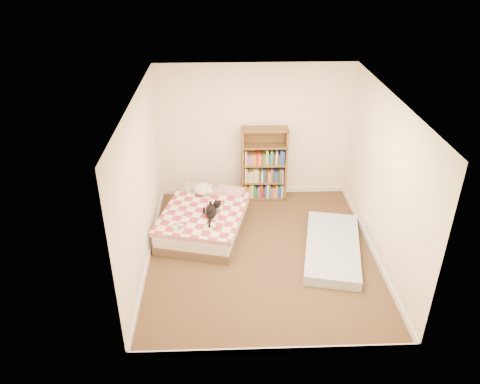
{
  "coord_description": "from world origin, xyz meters",
  "views": [
    {
      "loc": [
        -0.56,
        -5.92,
        4.39
      ],
      "look_at": [
        -0.33,
        0.3,
        0.95
      ],
      "focal_mm": 35.0,
      "sensor_mm": 36.0,
      "label": 1
    }
  ],
  "objects_px": {
    "bed": "(205,219)",
    "bookshelf": "(264,172)",
    "black_cat": "(211,210)",
    "floor_mattress": "(332,247)",
    "white_dog": "(204,189)"
  },
  "relations": [
    {
      "from": "bookshelf",
      "to": "black_cat",
      "type": "relative_size",
      "value": 2.03
    },
    {
      "from": "floor_mattress",
      "to": "black_cat",
      "type": "height_order",
      "value": "black_cat"
    },
    {
      "from": "bed",
      "to": "black_cat",
      "type": "xyz_separation_m",
      "value": [
        0.12,
        -0.18,
        0.27
      ]
    },
    {
      "from": "bookshelf",
      "to": "white_dog",
      "type": "bearing_deg",
      "value": -150.84
    },
    {
      "from": "bed",
      "to": "bookshelf",
      "type": "distance_m",
      "value": 1.57
    },
    {
      "from": "bed",
      "to": "floor_mattress",
      "type": "xyz_separation_m",
      "value": [
        2.02,
        -0.71,
        -0.13
      ]
    },
    {
      "from": "bookshelf",
      "to": "black_cat",
      "type": "bearing_deg",
      "value": -126.13
    },
    {
      "from": "black_cat",
      "to": "bed",
      "type": "bearing_deg",
      "value": 150.27
    },
    {
      "from": "bed",
      "to": "black_cat",
      "type": "bearing_deg",
      "value": -41.36
    },
    {
      "from": "bookshelf",
      "to": "white_dog",
      "type": "distance_m",
      "value": 1.25
    },
    {
      "from": "floor_mattress",
      "to": "white_dog",
      "type": "relative_size",
      "value": 4.86
    },
    {
      "from": "black_cat",
      "to": "white_dog",
      "type": "distance_m",
      "value": 0.69
    },
    {
      "from": "black_cat",
      "to": "floor_mattress",
      "type": "bearing_deg",
      "value": 9.45
    },
    {
      "from": "floor_mattress",
      "to": "black_cat",
      "type": "distance_m",
      "value": 2.01
    },
    {
      "from": "black_cat",
      "to": "white_dog",
      "type": "height_order",
      "value": "white_dog"
    }
  ]
}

